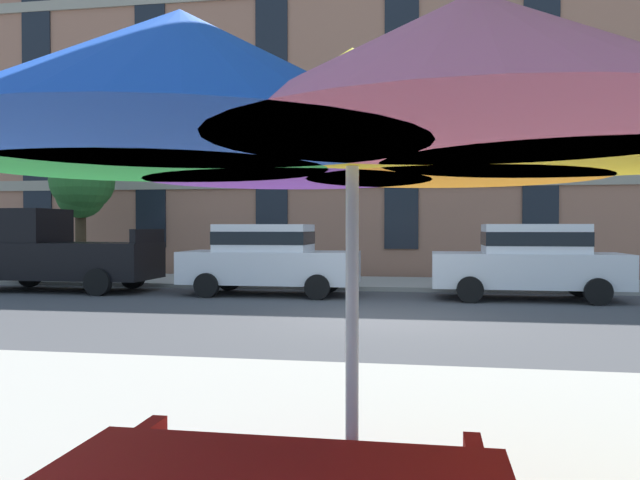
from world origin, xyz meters
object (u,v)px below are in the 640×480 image
object	(u,v)px
sedan_white	(268,257)
street_tree_left	(82,186)
patio_umbrella	(352,115)
sedan_white_midblock	(529,259)
pickup_black	(53,253)

from	to	relation	value
sedan_white	street_tree_left	size ratio (longest dim) A/B	1.05
sedan_white	patio_umbrella	bearing A→B (deg)	-73.91
street_tree_left	patio_umbrella	world-z (taller)	street_tree_left
sedan_white_midblock	street_tree_left	xyz separation A→B (m)	(-13.16, 2.97, 2.07)
sedan_white	street_tree_left	distance (m)	7.73
patio_umbrella	sedan_white_midblock	bearing A→B (deg)	78.12
sedan_white	street_tree_left	bearing A→B (deg)	156.50
sedan_white_midblock	street_tree_left	bearing A→B (deg)	167.29
sedan_white	pickup_black	bearing A→B (deg)	180.00
sedan_white	sedan_white_midblock	xyz separation A→B (m)	(6.33, 0.00, 0.00)
sedan_white	sedan_white_midblock	distance (m)	6.33
pickup_black	sedan_white	distance (m)	5.94
sedan_white	sedan_white_midblock	bearing A→B (deg)	0.00
sedan_white	sedan_white_midblock	size ratio (longest dim) A/B	1.00
sedan_white	patio_umbrella	world-z (taller)	patio_umbrella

